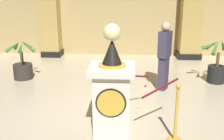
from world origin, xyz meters
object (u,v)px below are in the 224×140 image
at_px(stanchion_far, 121,90).
at_px(potted_palm_right, 217,68).
at_px(potted_palm_left, 23,67).
at_px(bystander_guest, 164,55).
at_px(stanchion_near, 176,122).
at_px(pedestal_clock, 112,92).

xyz_separation_m(stanchion_far, potted_palm_right, (2.45, 1.69, 0.03)).
xyz_separation_m(potted_palm_left, potted_palm_right, (5.16, -0.00, 0.07)).
bearing_deg(potted_palm_right, bystander_guest, -157.58).
distance_m(potted_palm_left, bystander_guest, 3.79).
relative_size(stanchion_near, bystander_guest, 0.60).
distance_m(stanchion_far, potted_palm_right, 2.97).
height_order(potted_palm_left, bystander_guest, bystander_guest).
height_order(stanchion_near, potted_palm_left, potted_palm_left).
bearing_deg(bystander_guest, stanchion_far, -132.46).
relative_size(stanchion_near, potted_palm_left, 0.91).
relative_size(stanchion_far, potted_palm_right, 0.90).
xyz_separation_m(pedestal_clock, stanchion_near, (1.03, -0.20, -0.40)).
distance_m(potted_palm_left, potted_palm_right, 5.16).
distance_m(stanchion_far, potted_palm_left, 3.19).
xyz_separation_m(pedestal_clock, potted_palm_right, (2.56, 2.74, -0.35)).
relative_size(potted_palm_left, potted_palm_right, 0.93).
xyz_separation_m(stanchion_far, potted_palm_left, (-2.71, 1.69, -0.04)).
bearing_deg(stanchion_near, stanchion_far, 126.03).
bearing_deg(stanchion_far, stanchion_near, -53.97).
relative_size(stanchion_far, potted_palm_left, 0.96).
height_order(stanchion_far, bystander_guest, bystander_guest).
bearing_deg(bystander_guest, potted_palm_left, 170.81).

